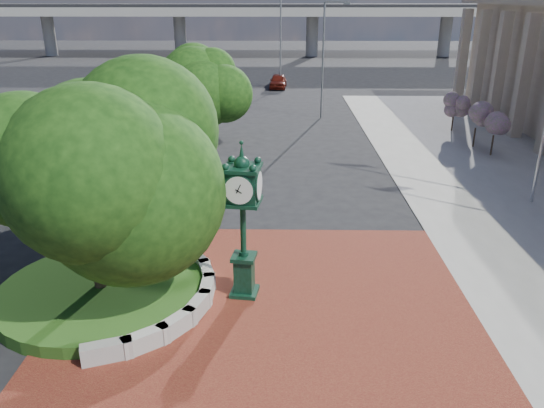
{
  "coord_description": "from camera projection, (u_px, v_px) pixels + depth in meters",
  "views": [
    {
      "loc": [
        0.39,
        -13.84,
        8.5
      ],
      "look_at": [
        0.12,
        1.5,
        2.48
      ],
      "focal_mm": 35.0,
      "sensor_mm": 36.0,
      "label": 1
    }
  ],
  "objects": [
    {
      "name": "ground",
      "position": [
        267.0,
        299.0,
        15.99
      ],
      "size": [
        200.0,
        200.0,
        0.0
      ],
      "primitive_type": "plane",
      "color": "black",
      "rests_on": "ground"
    },
    {
      "name": "plaza",
      "position": [
        266.0,
        317.0,
        15.05
      ],
      "size": [
        12.0,
        12.0,
        0.04
      ],
      "primitive_type": "cube",
      "color": "maroon",
      "rests_on": "ground"
    },
    {
      "name": "tree_planter",
      "position": [
        87.0,
        181.0,
        14.71
      ],
      "size": [
        5.2,
        5.2,
        6.33
      ],
      "color": "#38281C",
      "rests_on": "ground"
    },
    {
      "name": "shrub_near",
      "position": [
        495.0,
        128.0,
        29.75
      ],
      "size": [
        1.2,
        1.2,
        2.2
      ],
      "color": "#38281C",
      "rests_on": "ground"
    },
    {
      "name": "tree_street",
      "position": [
        208.0,
        91.0,
        31.63
      ],
      "size": [
        4.4,
        4.4,
        5.45
      ],
      "color": "#38281C",
      "rests_on": "ground"
    },
    {
      "name": "street_lamp_far",
      "position": [
        283.0,
        31.0,
        50.98
      ],
      "size": [
        2.07,
        0.46,
        9.23
      ],
      "color": "slate",
      "rests_on": "ground"
    },
    {
      "name": "street_lamp_near",
      "position": [
        326.0,
        52.0,
        38.13
      ],
      "size": [
        1.82,
        0.55,
        8.2
      ],
      "color": "slate",
      "rests_on": "ground"
    },
    {
      "name": "parked_car",
      "position": [
        278.0,
        81.0,
        52.53
      ],
      "size": [
        1.79,
        4.02,
        1.35
      ],
      "primitive_type": "imported",
      "rotation": [
        0.0,
        0.0,
        -0.05
      ],
      "color": "#51130B",
      "rests_on": "ground"
    },
    {
      "name": "planter_wall",
      "position": [
        177.0,
        290.0,
        15.94
      ],
      "size": [
        2.96,
        6.77,
        0.54
      ],
      "color": "#9E9B93",
      "rests_on": "ground"
    },
    {
      "name": "shrub_far",
      "position": [
        454.0,
        108.0,
        35.28
      ],
      "size": [
        1.2,
        1.2,
        2.2
      ],
      "color": "#38281C",
      "rests_on": "ground"
    },
    {
      "name": "post_clock",
      "position": [
        243.0,
        216.0,
        15.27
      ],
      "size": [
        1.1,
        1.1,
        4.76
      ],
      "color": "black",
      "rests_on": "ground"
    },
    {
      "name": "shrub_mid",
      "position": [
        476.0,
        121.0,
        31.46
      ],
      "size": [
        1.2,
        1.2,
        2.2
      ],
      "color": "#38281C",
      "rests_on": "ground"
    },
    {
      "name": "grass_bed",
      "position": [
        102.0,
        291.0,
        16.0
      ],
      "size": [
        6.1,
        6.1,
        0.4
      ],
      "primitive_type": "cylinder",
      "color": "#214A15",
      "rests_on": "ground"
    },
    {
      "name": "overpass",
      "position": [
        278.0,
        11.0,
        78.76
      ],
      "size": [
        90.0,
        12.0,
        7.5
      ],
      "color": "#9E9B93",
      "rests_on": "ground"
    }
  ]
}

